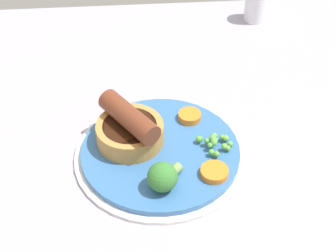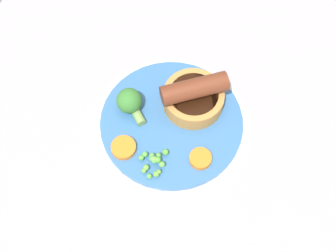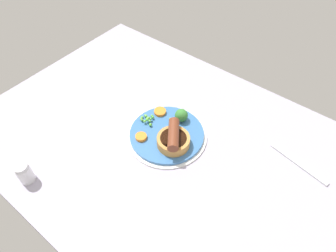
{
  "view_description": "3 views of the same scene",
  "coord_description": "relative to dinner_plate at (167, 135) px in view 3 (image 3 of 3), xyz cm",
  "views": [
    {
      "loc": [
        -4.37,
        -57.74,
        59.9
      ],
      "look_at": [
        -0.02,
        -0.48,
        7.3
      ],
      "focal_mm": 60.0,
      "sensor_mm": 36.0,
      "label": 1
    },
    {
      "loc": [
        30.72,
        8.54,
        68.93
      ],
      "look_at": [
        0.76,
        -2.04,
        6.49
      ],
      "focal_mm": 50.0,
      "sensor_mm": 36.0,
      "label": 2
    },
    {
      "loc": [
        -36.99,
        42.7,
        73.41
      ],
      "look_at": [
        -0.52,
        -3.64,
        5.73
      ],
      "focal_mm": 32.0,
      "sensor_mm": 36.0,
      "label": 3
    }
  ],
  "objects": [
    {
      "name": "dining_table",
      "position": [
        1.22,
        2.16,
        -2.07
      ],
      "size": [
        110.0,
        80.0,
        3.0
      ],
      "primitive_type": "cube",
      "color": "#9E99AD",
      "rests_on": "ground"
    },
    {
      "name": "dinner_plate",
      "position": [
        0.0,
        0.0,
        0.0
      ],
      "size": [
        24.31,
        24.31,
        1.4
      ],
      "color": "silver",
      "rests_on": "dining_table"
    },
    {
      "name": "sausage_pudding",
      "position": [
        -4.14,
        2.29,
        3.15
      ],
      "size": [
        9.54,
        10.13,
        6.06
      ],
      "rotation": [
        0.0,
        0.0,
        5.33
      ],
      "color": "#BC8442",
      "rests_on": "dinner_plate"
    },
    {
      "name": "pea_pile",
      "position": [
        7.71,
        -0.1,
        1.81
      ],
      "size": [
        5.15,
        4.17,
        1.85
      ],
      "color": "#52B44C",
      "rests_on": "dinner_plate"
    },
    {
      "name": "broccoli_floret_far",
      "position": [
        -0.04,
        -6.84,
        2.73
      ],
      "size": [
        5.38,
        5.47,
        4.01
      ],
      "rotation": [
        0.0,
        0.0,
        3.95
      ],
      "color": "#387A33",
      "rests_on": "dinner_plate"
    },
    {
      "name": "carrot_slice_0",
      "position": [
        4.75,
        6.2,
        1.34
      ],
      "size": [
        3.53,
        3.53,
        1.01
      ],
      "primitive_type": "cylinder",
      "rotation": [
        0.0,
        0.0,
        6.23
      ],
      "color": "orange",
      "rests_on": "dinner_plate"
    },
    {
      "name": "carrot_slice_2",
      "position": [
        6.88,
        -5.24,
        1.3
      ],
      "size": [
        3.87,
        3.87,
        0.93
      ],
      "primitive_type": "cylinder",
      "rotation": [
        0.0,
        0.0,
        4.69
      ],
      "color": "orange",
      "rests_on": "dinner_plate"
    },
    {
      "name": "fork",
      "position": [
        -35.4,
        -14.89,
        -0.27
      ],
      "size": [
        17.98,
        4.97,
        0.6
      ],
      "primitive_type": "cube",
      "rotation": [
        0.0,
        0.0,
        -0.19
      ],
      "color": "silver",
      "rests_on": "dining_table"
    },
    {
      "name": "salt_shaker",
      "position": [
        19.99,
        35.0,
        2.61
      ],
      "size": [
        3.89,
        3.89,
        6.43
      ],
      "color": "silver",
      "rests_on": "dining_table"
    }
  ]
}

